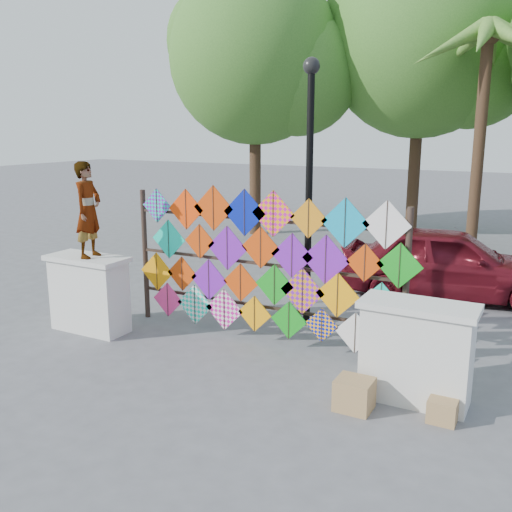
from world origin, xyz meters
name	(u,v)px	position (x,y,z in m)	size (l,w,h in m)	color
ground	(235,355)	(0.00, 0.00, 0.00)	(80.00, 80.00, 0.00)	slate
parapet_left	(89,293)	(-2.70, -0.20, 0.65)	(1.40, 0.65, 1.28)	silver
parapet_right	(416,352)	(2.70, -0.20, 0.65)	(1.40, 0.65, 1.28)	silver
kite_rack	(262,265)	(0.07, 0.73, 1.25)	(4.89, 0.24, 2.46)	#2F211A
tree_west	(258,58)	(-4.40, 9.03, 5.38)	(5.85, 5.20, 8.01)	#44271D
tree_mid	(426,43)	(0.11, 11.03, 5.77)	(6.30, 5.60, 8.61)	#44271D
palm_tree	(486,57)	(2.20, 8.00, 4.95)	(3.62, 3.62, 5.83)	#44271D
vendor_woman	(88,210)	(-2.60, -0.20, 2.05)	(0.57, 0.37, 1.55)	#99999E
sedan	(449,263)	(2.24, 4.59, 0.72)	(1.71, 4.25, 1.45)	maroon
lamppost	(309,167)	(0.30, 2.00, 2.69)	(0.28, 0.28, 4.46)	black
cardboard_box_near	(354,394)	(2.11, -0.77, 0.19)	(0.44, 0.39, 0.39)	tan
cardboard_box_far	(443,410)	(3.12, -0.56, 0.14)	(0.33, 0.30, 0.28)	tan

